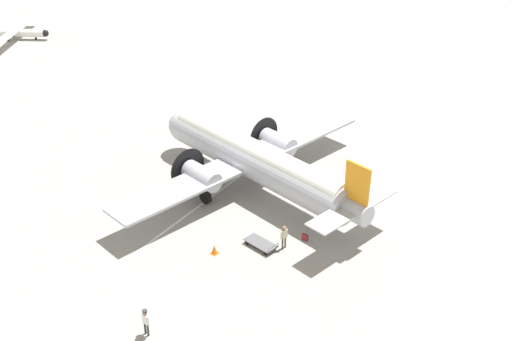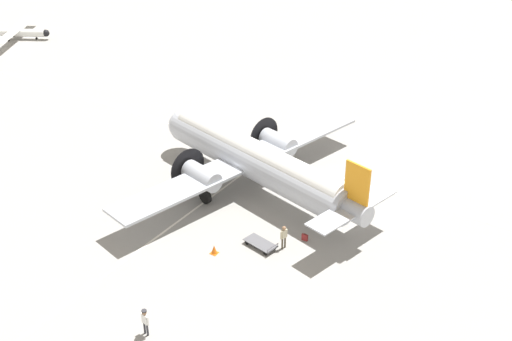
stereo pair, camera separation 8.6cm
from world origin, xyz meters
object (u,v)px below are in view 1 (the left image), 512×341
at_px(crew_foreground, 146,320).
at_px(suitcase_near_door, 305,237).
at_px(passenger_boarding, 284,235).
at_px(baggage_cart, 261,243).
at_px(airliner_main, 252,158).
at_px(traffic_cone, 214,250).
at_px(light_aircraft_distant, 15,32).

bearing_deg(crew_foreground, suitcase_near_door, 85.10).
xyz_separation_m(passenger_boarding, baggage_cart, (-1.30, -0.73, -0.75)).
relative_size(airliner_main, suitcase_near_door, 44.10).
distance_m(crew_foreground, suitcase_near_door, 12.55).
height_order(suitcase_near_door, traffic_cone, traffic_cone).
height_order(suitcase_near_door, light_aircraft_distant, light_aircraft_distant).
height_order(crew_foreground, traffic_cone, crew_foreground).
bearing_deg(airliner_main, passenger_boarding, 152.16).
distance_m(crew_foreground, passenger_boarding, 10.93).
xyz_separation_m(suitcase_near_door, traffic_cone, (-4.11, -4.39, 0.05)).
xyz_separation_m(airliner_main, suitcase_near_door, (6.54, -3.59, -2.31)).
height_order(baggage_cart, light_aircraft_distant, light_aircraft_distant).
relative_size(airliner_main, crew_foreground, 13.27).
relative_size(suitcase_near_door, traffic_cone, 0.83).
relative_size(baggage_cart, light_aircraft_distant, 0.22).
bearing_deg(airliner_main, light_aircraft_distant, -3.93).
distance_m(light_aircraft_distant, traffic_cone, 50.71).
distance_m(crew_foreground, traffic_cone, 7.94).
xyz_separation_m(airliner_main, crew_foreground, (3.68, -15.78, -1.49)).
bearing_deg(passenger_boarding, crew_foreground, 6.19).
bearing_deg(traffic_cone, passenger_boarding, 40.77).
bearing_deg(baggage_cart, airliner_main, -41.58).
bearing_deg(traffic_cone, airliner_main, 106.91).
distance_m(airliner_main, traffic_cone, 8.64).
bearing_deg(passenger_boarding, traffic_cone, -31.79).
bearing_deg(crew_foreground, traffic_cone, 107.44).
bearing_deg(light_aircraft_distant, crew_foreground, -61.88).
bearing_deg(traffic_cone, suitcase_near_door, 46.89).
distance_m(baggage_cart, traffic_cone, 3.03).
height_order(passenger_boarding, suitcase_near_door, passenger_boarding).
bearing_deg(light_aircraft_distant, suitcase_near_door, -48.91).
bearing_deg(suitcase_near_door, airliner_main, 151.27).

